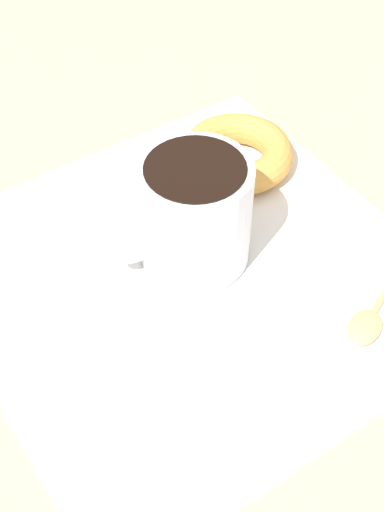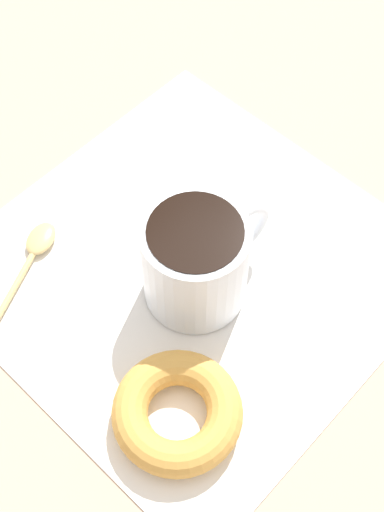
% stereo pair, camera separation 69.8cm
% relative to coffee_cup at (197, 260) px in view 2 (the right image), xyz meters
% --- Properties ---
extents(ground_plane, '(1.20, 1.20, 0.02)m').
position_rel_coffee_cup_xyz_m(ground_plane, '(-0.04, -0.01, -0.06)').
color(ground_plane, tan).
extents(napkin, '(0.36, 0.36, 0.00)m').
position_rel_coffee_cup_xyz_m(napkin, '(-0.01, -0.02, -0.05)').
color(napkin, white).
rests_on(napkin, ground_plane).
extents(coffee_cup, '(0.12, 0.09, 0.09)m').
position_rel_coffee_cup_xyz_m(coffee_cup, '(0.00, 0.00, 0.00)').
color(coffee_cup, silver).
rests_on(coffee_cup, napkin).
extents(donut, '(0.10, 0.10, 0.03)m').
position_rel_coffee_cup_xyz_m(donut, '(0.09, 0.07, -0.03)').
color(donut, gold).
rests_on(donut, napkin).
extents(spoon, '(0.12, 0.07, 0.01)m').
position_rel_coffee_cup_xyz_m(spoon, '(0.08, -0.13, -0.04)').
color(spoon, '#D8B772').
rests_on(spoon, napkin).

